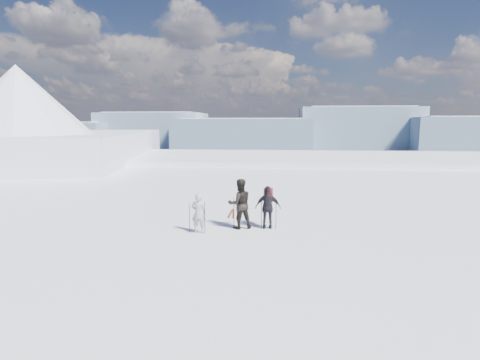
{
  "coord_description": "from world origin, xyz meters",
  "views": [
    {
      "loc": [
        -0.67,
        -11.94,
        4.14
      ],
      "look_at": [
        -2.1,
        3.0,
        1.82
      ],
      "focal_mm": 28.0,
      "sensor_mm": 36.0,
      "label": 1
    }
  ],
  "objects_px": {
    "skier_pack": "(268,207)",
    "skier_dark": "(240,204)",
    "skis_loose": "(232,213)",
    "skier_grey": "(199,213)"
  },
  "relations": [
    {
      "from": "skier_dark",
      "to": "skier_pack",
      "type": "distance_m",
      "value": 1.11
    },
    {
      "from": "skier_grey",
      "to": "skis_loose",
      "type": "xyz_separation_m",
      "value": [
        0.91,
        3.07,
        -0.74
      ]
    },
    {
      "from": "skier_dark",
      "to": "skis_loose",
      "type": "bearing_deg",
      "value": -96.19
    },
    {
      "from": "skis_loose",
      "to": "skier_pack",
      "type": "bearing_deg",
      "value": -53.13
    },
    {
      "from": "skier_pack",
      "to": "skis_loose",
      "type": "height_order",
      "value": "skier_pack"
    },
    {
      "from": "skier_pack",
      "to": "skis_loose",
      "type": "distance_m",
      "value": 2.93
    },
    {
      "from": "skier_dark",
      "to": "skier_grey",
      "type": "bearing_deg",
      "value": 6.67
    },
    {
      "from": "skier_grey",
      "to": "skier_pack",
      "type": "xyz_separation_m",
      "value": [
        2.59,
        0.82,
        0.09
      ]
    },
    {
      "from": "skier_pack",
      "to": "skier_dark",
      "type": "bearing_deg",
      "value": 3.76
    },
    {
      "from": "skis_loose",
      "to": "skier_dark",
      "type": "bearing_deg",
      "value": -75.94
    }
  ]
}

